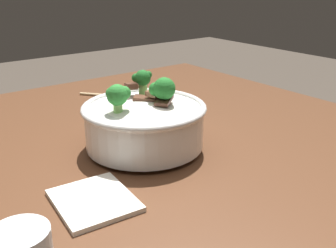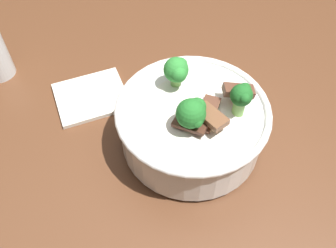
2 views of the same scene
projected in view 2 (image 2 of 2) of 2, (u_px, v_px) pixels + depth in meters
dining_table at (202, 139)px, 0.77m from camera, size 1.27×0.99×0.83m
rice_bowl at (192, 121)px, 0.59m from camera, size 0.24×0.24×0.14m
folded_napkin at (91, 96)px, 0.69m from camera, size 0.12×0.14×0.01m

